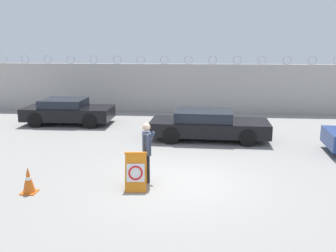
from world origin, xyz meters
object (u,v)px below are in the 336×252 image
barricade_sign (136,171)px  traffic_cone_near (28,180)px  security_guard (147,150)px  parked_car_front_coupe (68,111)px  parked_car_rear_sedan (208,125)px

barricade_sign → traffic_cone_near: bearing=-174.9°
security_guard → traffic_cone_near: (-3.02, -1.09, -0.60)m
parked_car_front_coupe → barricade_sign: bearing=-59.8°
barricade_sign → security_guard: size_ratio=0.60×
barricade_sign → parked_car_front_coupe: size_ratio=0.24×
barricade_sign → security_guard: security_guard is taller
parked_car_rear_sedan → security_guard: bearing=-108.4°
parked_car_front_coupe → parked_car_rear_sedan: (6.79, -2.52, -0.01)m
barricade_sign → parked_car_rear_sedan: (2.06, 5.51, 0.11)m
barricade_sign → parked_car_front_coupe: (-4.73, 8.03, 0.12)m
traffic_cone_near → security_guard: bearing=19.8°
security_guard → parked_car_rear_sedan: (1.84, 4.95, -0.34)m
barricade_sign → parked_car_front_coupe: 9.32m
traffic_cone_near → parked_car_rear_sedan: (4.86, 6.04, 0.26)m
traffic_cone_near → parked_car_rear_sedan: 7.76m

